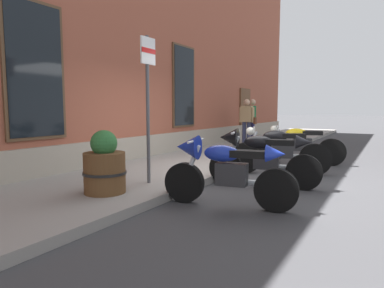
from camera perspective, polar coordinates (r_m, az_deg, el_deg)
ground_plane at (r=7.12m, az=6.60°, el=-5.43°), size 140.00×140.00×0.00m
sidewalk at (r=7.77m, az=-2.83°, el=-3.91°), size 31.38×2.79×0.14m
brick_pub_facade at (r=11.35m, az=-24.82°, el=17.52°), size 25.38×7.01×7.56m
motorcycle_blue_sport at (r=4.83m, az=5.33°, el=-4.14°), size 0.66×1.95×1.02m
motorcycle_black_sport at (r=6.16m, az=11.42°, el=-1.88°), size 0.67×2.00×1.06m
motorcycle_black_naked at (r=7.43m, az=14.62°, el=-1.21°), size 0.93×2.04×1.02m
motorcycle_yellow_naked at (r=8.83m, az=17.85°, el=-0.22°), size 0.88×2.11×0.99m
pedestrian_tan_coat at (r=12.17m, az=9.34°, el=4.21°), size 0.23×0.66×1.62m
pedestrian_striped_shirt at (r=12.96m, az=10.29°, el=4.35°), size 0.60×0.43×1.64m
parking_sign at (r=5.73m, az=-7.54°, el=9.26°), size 0.36×0.07×2.48m
barrel_planter at (r=5.24m, az=-14.72°, el=-3.79°), size 0.66×0.66×0.96m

